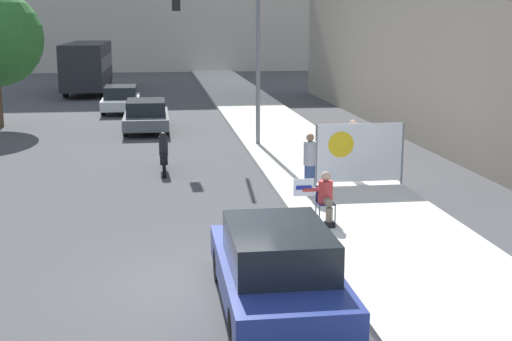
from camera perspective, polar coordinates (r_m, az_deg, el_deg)
ground_plane at (r=13.11m, az=-3.66°, el=-9.31°), size 160.00×160.00×0.00m
sidewalk_curb at (r=28.04m, az=2.56°, el=2.36°), size 3.71×90.00×0.16m
seated_protester at (r=16.46m, az=5.56°, el=-2.03°), size 0.97×0.77×1.18m
jogger_on_sidewalk at (r=19.03m, az=4.33°, el=0.55°), size 0.34×0.34×1.65m
pedestrian_behind at (r=21.15m, az=7.72°, el=1.77°), size 0.34×0.34×1.74m
protest_banner at (r=20.25m, az=8.24°, el=1.43°), size 2.56×0.06×1.76m
traffic_light_pole at (r=26.53m, az=-2.22°, el=10.84°), size 3.20×2.97×6.04m
parked_car_curbside at (r=11.89m, az=1.67°, el=-7.80°), size 1.85×4.55×1.47m
car_on_road_nearest at (r=31.37m, az=-8.77°, el=4.39°), size 1.89×4.66×1.36m
car_on_road_midblock at (r=38.14m, az=-10.76°, el=5.66°), size 1.87×4.66×1.38m
city_bus_on_road at (r=49.21m, az=-13.31°, el=8.30°), size 2.55×10.70×3.26m
motorcycle_on_road at (r=22.73m, az=-7.40°, el=1.22°), size 0.28×2.17×1.29m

